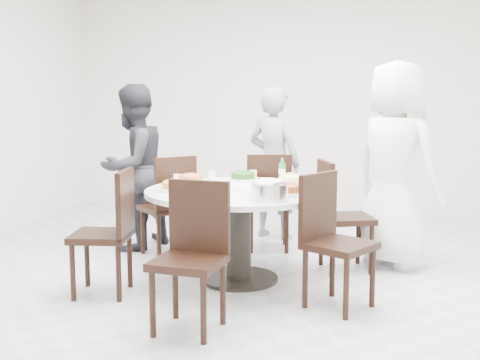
% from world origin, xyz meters
% --- Properties ---
extents(floor, '(6.00, 6.00, 0.01)m').
position_xyz_m(floor, '(0.00, 0.00, 0.00)').
color(floor, silver).
rests_on(floor, ground).
extents(wall_back, '(6.00, 0.01, 2.80)m').
position_xyz_m(wall_back, '(0.00, 3.00, 1.40)').
color(wall_back, white).
rests_on(wall_back, ground).
extents(wall_front, '(6.00, 0.01, 2.80)m').
position_xyz_m(wall_front, '(0.00, -3.00, 1.40)').
color(wall_front, white).
rests_on(wall_front, ground).
extents(dining_table, '(1.50, 1.50, 0.75)m').
position_xyz_m(dining_table, '(-0.15, -0.14, 0.38)').
color(dining_table, white).
rests_on(dining_table, floor).
extents(chair_ne, '(0.54, 0.54, 0.95)m').
position_xyz_m(chair_ne, '(0.69, 0.34, 0.47)').
color(chair_ne, black).
rests_on(chair_ne, floor).
extents(chair_n, '(0.49, 0.49, 0.95)m').
position_xyz_m(chair_n, '(-0.07, 0.91, 0.47)').
color(chair_n, black).
rests_on(chair_n, floor).
extents(chair_nw, '(0.59, 0.59, 0.95)m').
position_xyz_m(chair_nw, '(-0.97, 0.48, 0.47)').
color(chair_nw, black).
rests_on(chair_nw, floor).
extents(chair_sw, '(0.48, 0.48, 0.95)m').
position_xyz_m(chair_sw, '(-1.09, -0.69, 0.47)').
color(chair_sw, black).
rests_on(chair_sw, floor).
extents(chair_s, '(0.47, 0.47, 0.95)m').
position_xyz_m(chair_s, '(-0.24, -1.25, 0.47)').
color(chair_s, black).
rests_on(chair_s, floor).
extents(chair_se, '(0.58, 0.58, 0.95)m').
position_xyz_m(chair_se, '(0.68, -0.62, 0.47)').
color(chair_se, black).
rests_on(chair_se, floor).
extents(diner_right, '(1.03, 1.01, 1.80)m').
position_xyz_m(diner_right, '(1.10, 0.58, 0.90)').
color(diner_right, white).
rests_on(diner_right, floor).
extents(diner_middle, '(0.68, 0.56, 1.59)m').
position_xyz_m(diner_middle, '(-0.09, 1.41, 0.80)').
color(diner_middle, black).
rests_on(diner_middle, floor).
extents(diner_left, '(0.84, 0.94, 1.61)m').
position_xyz_m(diner_left, '(-1.37, 0.68, 0.80)').
color(diner_left, black).
rests_on(diner_left, floor).
extents(dish_greens, '(0.27, 0.27, 0.07)m').
position_xyz_m(dish_greens, '(-0.21, 0.33, 0.78)').
color(dish_greens, white).
rests_on(dish_greens, dining_table).
extents(dish_pale, '(0.26, 0.26, 0.07)m').
position_xyz_m(dish_pale, '(0.24, 0.17, 0.79)').
color(dish_pale, white).
rests_on(dish_pale, dining_table).
extents(dish_orange, '(0.26, 0.26, 0.07)m').
position_xyz_m(dish_orange, '(-0.60, 0.06, 0.78)').
color(dish_orange, white).
rests_on(dish_orange, dining_table).
extents(dish_redbrown, '(0.28, 0.28, 0.07)m').
position_xyz_m(dish_redbrown, '(0.28, -0.33, 0.78)').
color(dish_redbrown, white).
rests_on(dish_redbrown, dining_table).
extents(dish_tofu, '(0.27, 0.27, 0.07)m').
position_xyz_m(dish_tofu, '(-0.62, -0.31, 0.79)').
color(dish_tofu, white).
rests_on(dish_tofu, dining_table).
extents(rice_bowl, '(0.27, 0.27, 0.12)m').
position_xyz_m(rice_bowl, '(0.17, -0.57, 0.81)').
color(rice_bowl, silver).
rests_on(rice_bowl, dining_table).
extents(soup_bowl, '(0.24, 0.24, 0.07)m').
position_xyz_m(soup_bowl, '(-0.44, -0.55, 0.79)').
color(soup_bowl, white).
rests_on(soup_bowl, dining_table).
extents(beverage_bottle, '(0.06, 0.06, 0.21)m').
position_xyz_m(beverage_bottle, '(0.13, 0.36, 0.86)').
color(beverage_bottle, '#2C6E3A').
rests_on(beverage_bottle, dining_table).
extents(tea_cups, '(0.07, 0.07, 0.08)m').
position_xyz_m(tea_cups, '(-0.18, 0.45, 0.79)').
color(tea_cups, white).
rests_on(tea_cups, dining_table).
extents(chopsticks, '(0.24, 0.04, 0.01)m').
position_xyz_m(chopsticks, '(-0.14, 0.49, 0.76)').
color(chopsticks, tan).
rests_on(chopsticks, dining_table).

